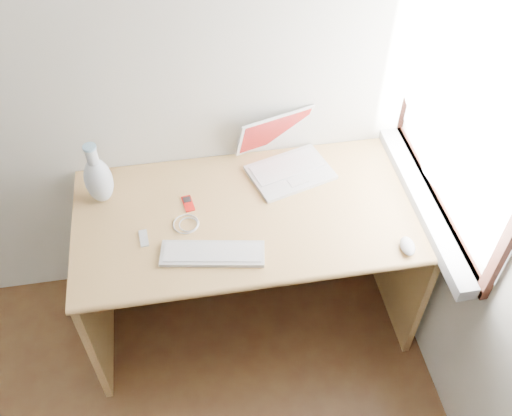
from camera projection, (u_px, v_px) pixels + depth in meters
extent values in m
cube|color=silver|center=(471.00, 97.00, 2.02)|extent=(0.01, 0.90, 1.00)
cube|color=gray|center=(423.00, 202.00, 2.40)|extent=(0.10, 0.96, 0.06)
cube|color=white|center=(453.00, 92.00, 1.99)|extent=(0.02, 0.84, 0.92)
cube|color=tan|center=(249.00, 214.00, 2.39)|extent=(1.46, 0.73, 0.03)
cube|color=tan|center=(95.00, 290.00, 2.60)|extent=(0.03, 0.69, 0.74)
cube|color=tan|center=(396.00, 250.00, 2.76)|extent=(0.03, 0.69, 0.74)
cube|color=tan|center=(239.00, 198.00, 2.83)|extent=(1.40, 0.03, 0.50)
cube|color=silver|center=(290.00, 172.00, 2.53)|extent=(0.40, 0.33, 0.02)
cube|color=silver|center=(290.00, 171.00, 2.52)|extent=(0.34, 0.22, 0.00)
cube|color=silver|center=(286.00, 134.00, 2.53)|extent=(0.36, 0.19, 0.22)
cube|color=maroon|center=(286.00, 134.00, 2.53)|extent=(0.33, 0.16, 0.19)
cube|color=silver|center=(213.00, 254.00, 2.22)|extent=(0.42, 0.19, 0.02)
cube|color=silver|center=(212.00, 252.00, 2.21)|extent=(0.39, 0.16, 0.00)
ellipsoid|color=silver|center=(408.00, 246.00, 2.23)|extent=(0.07, 0.10, 0.03)
cube|color=#B3110C|center=(188.00, 203.00, 2.41)|extent=(0.05, 0.10, 0.01)
cube|color=black|center=(188.00, 203.00, 2.41)|extent=(0.04, 0.04, 0.00)
torus|color=silver|center=(186.00, 224.00, 2.33)|extent=(0.13, 0.13, 0.01)
cube|color=silver|center=(144.00, 238.00, 2.28)|extent=(0.04, 0.09, 0.01)
ellipsoid|color=silver|center=(99.00, 181.00, 2.35)|extent=(0.12, 0.12, 0.22)
cylinder|color=silver|center=(92.00, 156.00, 2.25)|extent=(0.05, 0.05, 0.09)
cylinder|color=#93C8EC|center=(89.00, 147.00, 2.22)|extent=(0.05, 0.05, 0.01)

